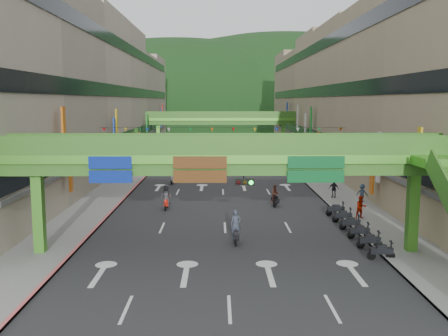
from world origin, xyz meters
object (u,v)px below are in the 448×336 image
Objects in this scene: car_yellow at (223,158)px; car_silver at (199,152)px; scooter_rider_mid at (275,195)px; pedestrian_red at (361,209)px; scooter_rider_near at (236,228)px; overpass_near at (243,168)px.

car_silver is at bearing 118.92° from car_yellow.
car_silver is 1.05× the size of car_yellow.
scooter_rider_mid is 1.08× the size of pedestrian_red.
car_silver is (-4.16, 49.80, -0.33)m from scooter_rider_near.
pedestrian_red is (13.87, -43.64, 0.14)m from car_silver.
car_silver is at bearing 101.62° from scooter_rider_mid.
overpass_near is 16.25× the size of pedestrian_red.
overpass_near is 14.90m from scooter_rider_mid.
car_yellow is 2.40× the size of pedestrian_red.
overpass_near reaches higher than scooter_rider_near.
car_silver is at bearing 101.54° from pedestrian_red.
scooter_rider_near is at bearing -83.56° from car_yellow.
scooter_rider_mid reaches higher than car_silver.
overpass_near is 15.01× the size of scooter_rider_mid.
car_yellow is at bearing 90.55° from scooter_rider_near.
car_silver is at bearing 94.77° from scooter_rider_near.
scooter_rider_near is 1.28× the size of pedestrian_red.
overpass_near is at bearing -104.09° from scooter_rider_mid.
pedestrian_red reaches higher than car_silver.
overpass_near reaches higher than pedestrian_red.
car_silver is 45.79m from pedestrian_red.
pedestrian_red is at bearing -69.94° from car_silver.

